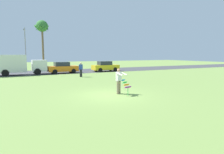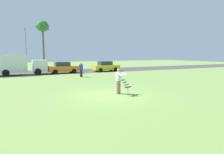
{
  "view_description": "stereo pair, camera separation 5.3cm",
  "coord_description": "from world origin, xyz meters",
  "px_view_note": "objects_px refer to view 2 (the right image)",
  "views": [
    {
      "loc": [
        -5.52,
        -11.26,
        2.68
      ],
      "look_at": [
        0.7,
        1.13,
        1.05
      ],
      "focal_mm": 30.98,
      "sensor_mm": 36.0,
      "label": 1
    },
    {
      "loc": [
        -5.47,
        -11.28,
        2.68
      ],
      "look_at": [
        0.7,
        1.13,
        1.05
      ],
      "focal_mm": 30.98,
      "sensor_mm": 36.0,
      "label": 2
    }
  ],
  "objects_px": {
    "parked_car_yellow": "(106,66)",
    "person_kite_flyer": "(119,80)",
    "parked_truck_white_box": "(16,64)",
    "palm_tree_right_near": "(43,28)",
    "kite_held": "(126,85)",
    "parked_car_orange": "(63,68)",
    "person_walker_near": "(81,69)",
    "streetlight_pole": "(26,46)"
  },
  "relations": [
    {
      "from": "palm_tree_right_near",
      "to": "kite_held",
      "type": "bearing_deg",
      "value": -86.52
    },
    {
      "from": "person_kite_flyer",
      "to": "parked_truck_white_box",
      "type": "xyz_separation_m",
      "value": [
        -6.21,
        16.33,
        0.46
      ]
    },
    {
      "from": "person_kite_flyer",
      "to": "kite_held",
      "type": "bearing_deg",
      "value": -71.38
    },
    {
      "from": "streetlight_pole",
      "to": "person_walker_near",
      "type": "relative_size",
      "value": 4.05
    },
    {
      "from": "kite_held",
      "to": "streetlight_pole",
      "type": "relative_size",
      "value": 0.15
    },
    {
      "from": "person_kite_flyer",
      "to": "parked_car_orange",
      "type": "height_order",
      "value": "person_kite_flyer"
    },
    {
      "from": "parked_car_orange",
      "to": "streetlight_pole",
      "type": "height_order",
      "value": "streetlight_pole"
    },
    {
      "from": "kite_held",
      "to": "streetlight_pole",
      "type": "bearing_deg",
      "value": 101.08
    },
    {
      "from": "person_kite_flyer",
      "to": "person_walker_near",
      "type": "distance_m",
      "value": 10.76
    },
    {
      "from": "streetlight_pole",
      "to": "palm_tree_right_near",
      "type": "bearing_deg",
      "value": 43.56
    },
    {
      "from": "kite_held",
      "to": "streetlight_pole",
      "type": "xyz_separation_m",
      "value": [
        -4.79,
        24.44,
        3.32
      ]
    },
    {
      "from": "parked_car_orange",
      "to": "parked_car_yellow",
      "type": "distance_m",
      "value": 6.69
    },
    {
      "from": "person_kite_flyer",
      "to": "person_walker_near",
      "type": "relative_size",
      "value": 1.0
    },
    {
      "from": "person_kite_flyer",
      "to": "palm_tree_right_near",
      "type": "relative_size",
      "value": 0.19
    },
    {
      "from": "kite_held",
      "to": "parked_car_orange",
      "type": "distance_m",
      "value": 16.97
    },
    {
      "from": "palm_tree_right_near",
      "to": "streetlight_pole",
      "type": "xyz_separation_m",
      "value": [
        -3.12,
        -2.97,
        -3.46
      ]
    },
    {
      "from": "parked_truck_white_box",
      "to": "streetlight_pole",
      "type": "bearing_deg",
      "value": 77.68
    },
    {
      "from": "palm_tree_right_near",
      "to": "parked_car_orange",
      "type": "bearing_deg",
      "value": -83.16
    },
    {
      "from": "palm_tree_right_near",
      "to": "person_walker_near",
      "type": "distance_m",
      "value": 17.45
    },
    {
      "from": "parked_car_orange",
      "to": "streetlight_pole",
      "type": "relative_size",
      "value": 0.61
    },
    {
      "from": "parked_truck_white_box",
      "to": "palm_tree_right_near",
      "type": "bearing_deg",
      "value": 65.53
    },
    {
      "from": "kite_held",
      "to": "person_walker_near",
      "type": "xyz_separation_m",
      "value": [
        0.51,
        11.37,
        0.26
      ]
    },
    {
      "from": "parked_car_orange",
      "to": "palm_tree_right_near",
      "type": "relative_size",
      "value": 0.48
    },
    {
      "from": "parked_car_yellow",
      "to": "person_kite_flyer",
      "type": "bearing_deg",
      "value": -111.69
    },
    {
      "from": "kite_held",
      "to": "person_walker_near",
      "type": "bearing_deg",
      "value": 87.43
    },
    {
      "from": "parked_truck_white_box",
      "to": "palm_tree_right_near",
      "type": "relative_size",
      "value": 0.76
    },
    {
      "from": "parked_truck_white_box",
      "to": "streetlight_pole",
      "type": "relative_size",
      "value": 0.96
    },
    {
      "from": "streetlight_pole",
      "to": "parked_truck_white_box",
      "type": "bearing_deg",
      "value": -102.32
    },
    {
      "from": "kite_held",
      "to": "palm_tree_right_near",
      "type": "distance_m",
      "value": 28.28
    },
    {
      "from": "parked_truck_white_box",
      "to": "streetlight_pole",
      "type": "xyz_separation_m",
      "value": [
        1.63,
        7.48,
        2.59
      ]
    },
    {
      "from": "parked_truck_white_box",
      "to": "person_kite_flyer",
      "type": "bearing_deg",
      "value": -69.19
    },
    {
      "from": "palm_tree_right_near",
      "to": "streetlight_pole",
      "type": "height_order",
      "value": "palm_tree_right_near"
    },
    {
      "from": "kite_held",
      "to": "palm_tree_right_near",
      "type": "relative_size",
      "value": 0.12
    },
    {
      "from": "parked_car_orange",
      "to": "parked_car_yellow",
      "type": "height_order",
      "value": "same"
    },
    {
      "from": "kite_held",
      "to": "parked_car_yellow",
      "type": "distance_m",
      "value": 18.09
    },
    {
      "from": "parked_car_orange",
      "to": "parked_car_yellow",
      "type": "bearing_deg",
      "value": -0.0
    },
    {
      "from": "parked_car_yellow",
      "to": "parked_car_orange",
      "type": "bearing_deg",
      "value": 180.0
    },
    {
      "from": "parked_car_orange",
      "to": "person_walker_near",
      "type": "height_order",
      "value": "person_walker_near"
    },
    {
      "from": "parked_car_orange",
      "to": "kite_held",
      "type": "bearing_deg",
      "value": -88.61
    },
    {
      "from": "parked_car_orange",
      "to": "parked_car_yellow",
      "type": "xyz_separation_m",
      "value": [
        6.69,
        -0.0,
        0.0
      ]
    },
    {
      "from": "person_kite_flyer",
      "to": "parked_car_yellow",
      "type": "distance_m",
      "value": 17.57
    },
    {
      "from": "parked_car_yellow",
      "to": "streetlight_pole",
      "type": "relative_size",
      "value": 0.61
    }
  ]
}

